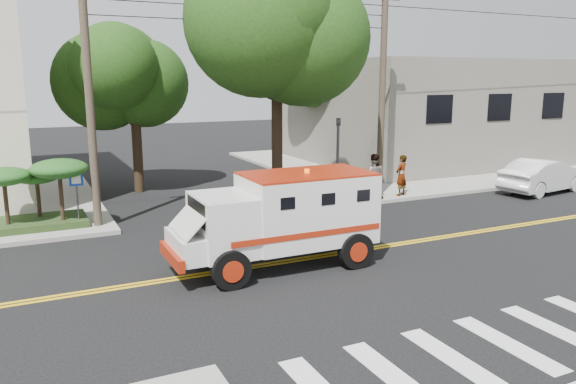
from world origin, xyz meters
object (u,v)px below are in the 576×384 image
parked_sedan (544,176)px  pedestrian_b (373,176)px  pedestrian_a (401,175)px  armored_truck (283,215)px

parked_sedan → pedestrian_b: pedestrian_b is taller
pedestrian_a → pedestrian_b: 1.45m
parked_sedan → pedestrian_a: size_ratio=2.67×
parked_sedan → pedestrian_b: 8.38m
parked_sedan → pedestrian_a: 6.96m
parked_sedan → pedestrian_a: bearing=68.0°
parked_sedan → armored_truck: bearing=97.3°
pedestrian_b → armored_truck: bearing=71.2°
pedestrian_a → pedestrian_b: size_ratio=0.93×
pedestrian_a → pedestrian_b: (-1.45, 0.00, 0.07)m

